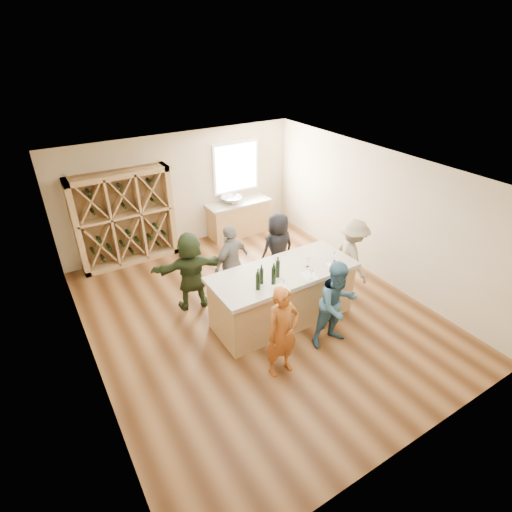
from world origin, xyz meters
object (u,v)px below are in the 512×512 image
wine_bottle_c (261,276)px  person_far_left (191,271)px  wine_bottle_e (278,269)px  wine_rack (125,219)px  sink (231,200)px  person_near_left (282,332)px  person_near_right (337,305)px  tasting_counter_base (283,297)px  person_server (352,258)px  person_far_mid (232,262)px  person_far_right (278,249)px  wine_bottle_b (258,281)px  wine_bottle_d (274,276)px

wine_bottle_c → person_far_left: person_far_left is taller
wine_bottle_e → wine_rack: bearing=113.0°
wine_bottle_e → sink: bearing=73.6°
person_near_left → person_near_right: person_near_right is taller
tasting_counter_base → person_server: person_server is taller
person_far_mid → person_near_left: bearing=60.2°
person_near_left → person_far_left: person_far_left is taller
person_far_left → person_far_right: bearing=-170.3°
tasting_counter_base → person_near_right: bearing=-68.2°
wine_bottle_b → person_far_mid: (0.26, 1.41, -0.43)m
wine_rack → person_server: wine_rack is taller
person_near_left → wine_rack: bearing=101.6°
wine_rack → sink: wine_rack is taller
wine_bottle_c → person_far_mid: bearing=85.1°
wine_bottle_b → tasting_counter_base: bearing=20.5°
wine_bottle_d → person_near_right: person_near_right is taller
wine_bottle_c → wine_bottle_d: 0.21m
tasting_counter_base → person_server: size_ratio=1.59×
wine_rack → person_near_right: bearing=-64.6°
wine_rack → person_near_left: wine_rack is taller
person_far_mid → person_near_right: bearing=90.0°
sink → person_far_right: size_ratio=0.34×
tasting_counter_base → wine_bottle_e: bearing=-151.9°
person_near_right → person_far_mid: same height
wine_bottle_b → person_near_left: bearing=-94.7°
sink → person_far_mid: person_far_mid is taller
wine_bottle_d → person_far_left: (-0.88, 1.52, -0.44)m
wine_bottle_c → person_near_right: bearing=-42.1°
person_near_right → person_far_left: (-1.67, 2.27, 0.00)m
tasting_counter_base → person_server: 1.74m
sink → person_near_left: size_ratio=0.34×
wine_bottle_c → person_far_right: person_far_right is taller
wine_bottle_d → person_near_right: (0.79, -0.75, -0.44)m
person_near_left → person_far_right: 2.65m
person_server → person_far_left: size_ratio=1.02×
wine_bottle_c → wine_bottle_d: size_ratio=0.88×
wine_bottle_b → sink: bearing=67.6°
sink → wine_bottle_b: size_ratio=1.72×
wine_bottle_b → person_far_mid: bearing=79.7°
person_near_right → person_server: bearing=42.5°
tasting_counter_base → person_far_mid: 1.27m
sink → person_far_mid: bearing=-118.6°
sink → person_far_mid: (-1.33, -2.45, -0.21)m
person_far_right → tasting_counter_base: bearing=59.9°
person_far_mid → person_far_left: person_far_left is taller
wine_bottle_e → person_far_mid: 1.35m
wine_rack → person_far_mid: 2.88m
sink → person_near_left: 4.98m
wine_bottle_c → person_near_left: 1.07m
sink → wine_bottle_c: wine_bottle_c is taller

